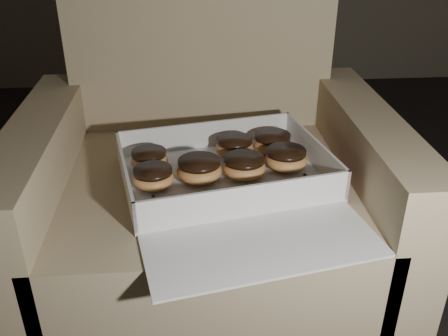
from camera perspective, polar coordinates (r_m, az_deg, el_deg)
armchair at (r=1.19m, az=-1.94°, el=-4.20°), size 0.81×0.69×0.85m
bakery_box at (r=1.02m, az=0.87°, el=-1.80°), size 0.50×0.56×0.07m
donut_a at (r=1.13m, az=1.19°, el=2.49°), size 0.09×0.09×0.04m
donut_b at (r=1.09m, az=-8.54°, el=1.05°), size 0.08×0.08×0.04m
donut_c at (r=1.05m, az=2.30°, el=0.20°), size 0.09×0.09×0.05m
donut_d at (r=1.08m, az=7.10°, el=1.09°), size 0.09×0.09×0.05m
donut_e at (r=1.03m, az=-2.85°, el=-0.16°), size 0.09×0.09×0.05m
donut_f at (r=1.02m, az=-8.10°, el=-1.04°), size 0.08×0.08×0.04m
donut_g at (r=1.16m, az=5.53°, el=2.93°), size 0.09×0.09×0.04m
crumb_a at (r=1.07m, az=9.22°, el=-0.72°), size 0.01×0.01×0.00m
crumb_b at (r=1.05m, az=2.26°, el=-1.00°), size 0.01×0.01×0.00m
crumb_c at (r=0.99m, az=-8.11°, el=-3.17°), size 0.01×0.01×0.00m
crumb_d at (r=0.92m, az=-6.02°, el=-5.71°), size 0.01×0.01×0.00m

